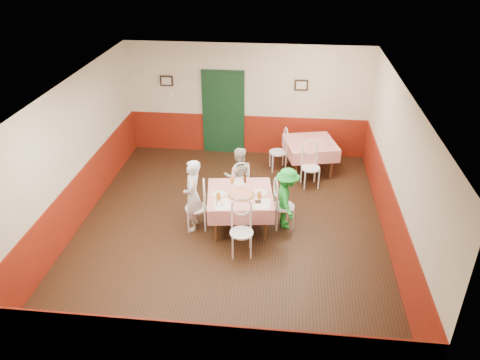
# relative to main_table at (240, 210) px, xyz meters

# --- Properties ---
(floor) EXTENTS (7.00, 7.00, 0.00)m
(floor) POSITION_rel_main_table_xyz_m (-0.18, -0.06, -0.38)
(floor) COLOR black
(floor) RESTS_ON ground
(ceiling) EXTENTS (7.00, 7.00, 0.00)m
(ceiling) POSITION_rel_main_table_xyz_m (-0.18, -0.06, 2.42)
(ceiling) COLOR white
(ceiling) RESTS_ON back_wall
(back_wall) EXTENTS (6.00, 0.10, 2.80)m
(back_wall) POSITION_rel_main_table_xyz_m (-0.18, 3.44, 1.02)
(back_wall) COLOR beige
(back_wall) RESTS_ON ground
(front_wall) EXTENTS (6.00, 0.10, 2.80)m
(front_wall) POSITION_rel_main_table_xyz_m (-0.18, -3.56, 1.02)
(front_wall) COLOR beige
(front_wall) RESTS_ON ground
(left_wall) EXTENTS (0.10, 7.00, 2.80)m
(left_wall) POSITION_rel_main_table_xyz_m (-3.18, -0.06, 1.02)
(left_wall) COLOR beige
(left_wall) RESTS_ON ground
(right_wall) EXTENTS (0.10, 7.00, 2.80)m
(right_wall) POSITION_rel_main_table_xyz_m (2.82, -0.06, 1.02)
(right_wall) COLOR beige
(right_wall) RESTS_ON ground
(wainscot_back) EXTENTS (6.00, 0.03, 1.00)m
(wainscot_back) POSITION_rel_main_table_xyz_m (-0.18, 3.42, 0.12)
(wainscot_back) COLOR maroon
(wainscot_back) RESTS_ON ground
(wainscot_front) EXTENTS (6.00, 0.03, 1.00)m
(wainscot_front) POSITION_rel_main_table_xyz_m (-0.18, -3.55, 0.12)
(wainscot_front) COLOR maroon
(wainscot_front) RESTS_ON ground
(wainscot_left) EXTENTS (0.03, 7.00, 1.00)m
(wainscot_left) POSITION_rel_main_table_xyz_m (-3.17, -0.06, 0.12)
(wainscot_left) COLOR maroon
(wainscot_left) RESTS_ON ground
(wainscot_right) EXTENTS (0.03, 7.00, 1.00)m
(wainscot_right) POSITION_rel_main_table_xyz_m (2.80, -0.06, 0.12)
(wainscot_right) COLOR maroon
(wainscot_right) RESTS_ON ground
(door) EXTENTS (0.96, 0.06, 2.10)m
(door) POSITION_rel_main_table_xyz_m (-0.78, 3.39, 0.68)
(door) COLOR black
(door) RESTS_ON ground
(picture_left) EXTENTS (0.32, 0.03, 0.26)m
(picture_left) POSITION_rel_main_table_xyz_m (-2.18, 3.39, 1.48)
(picture_left) COLOR black
(picture_left) RESTS_ON back_wall
(picture_right) EXTENTS (0.32, 0.03, 0.26)m
(picture_right) POSITION_rel_main_table_xyz_m (1.12, 3.39, 1.48)
(picture_right) COLOR black
(picture_right) RESTS_ON back_wall
(thermostat) EXTENTS (0.10, 0.03, 0.10)m
(thermostat) POSITION_rel_main_table_xyz_m (-2.08, 3.39, 1.12)
(thermostat) COLOR white
(thermostat) RESTS_ON back_wall
(main_table) EXTENTS (1.38, 1.38, 0.77)m
(main_table) POSITION_rel_main_table_xyz_m (0.00, 0.00, 0.00)
(main_table) COLOR red
(main_table) RESTS_ON ground
(second_table) EXTENTS (1.35, 1.35, 0.77)m
(second_table) POSITION_rel_main_table_xyz_m (1.40, 2.54, 0.00)
(second_table) COLOR red
(second_table) RESTS_ON ground
(chair_left) EXTENTS (0.50, 0.50, 0.90)m
(chair_left) POSITION_rel_main_table_xyz_m (-0.84, -0.12, 0.08)
(chair_left) COLOR white
(chair_left) RESTS_ON ground
(chair_right) EXTENTS (0.50, 0.50, 0.90)m
(chair_right) POSITION_rel_main_table_xyz_m (0.84, 0.12, 0.08)
(chair_right) COLOR white
(chair_right) RESTS_ON ground
(chair_far) EXTENTS (0.54, 0.54, 0.90)m
(chair_far) POSITION_rel_main_table_xyz_m (-0.12, 0.84, 0.08)
(chair_far) COLOR white
(chair_far) RESTS_ON ground
(chair_near) EXTENTS (0.47, 0.47, 0.90)m
(chair_near) POSITION_rel_main_table_xyz_m (0.12, -0.84, 0.08)
(chair_near) COLOR white
(chair_near) RESTS_ON ground
(chair_second_a) EXTENTS (0.51, 0.51, 0.90)m
(chair_second_a) POSITION_rel_main_table_xyz_m (0.65, 2.54, 0.08)
(chair_second_a) COLOR white
(chair_second_a) RESTS_ON ground
(chair_second_b) EXTENTS (0.51, 0.51, 0.90)m
(chair_second_b) POSITION_rel_main_table_xyz_m (1.40, 1.79, 0.08)
(chair_second_b) COLOR white
(chair_second_b) RESTS_ON ground
(pizza) EXTENTS (0.53, 0.53, 0.03)m
(pizza) POSITION_rel_main_table_xyz_m (0.03, -0.06, 0.40)
(pizza) COLOR #B74723
(pizza) RESTS_ON main_table
(plate_left) EXTENTS (0.28, 0.28, 0.01)m
(plate_left) POSITION_rel_main_table_xyz_m (-0.40, -0.08, 0.39)
(plate_left) COLOR white
(plate_left) RESTS_ON main_table
(plate_right) EXTENTS (0.28, 0.28, 0.01)m
(plate_right) POSITION_rel_main_table_xyz_m (0.39, 0.07, 0.39)
(plate_right) COLOR white
(plate_right) RESTS_ON main_table
(plate_far) EXTENTS (0.28, 0.28, 0.01)m
(plate_far) POSITION_rel_main_table_xyz_m (-0.07, 0.39, 0.39)
(plate_far) COLOR white
(plate_far) RESTS_ON main_table
(glass_a) EXTENTS (0.09, 0.09, 0.15)m
(glass_a) POSITION_rel_main_table_xyz_m (-0.37, -0.29, 0.46)
(glass_a) COLOR #BF7219
(glass_a) RESTS_ON main_table
(glass_b) EXTENTS (0.09, 0.09, 0.14)m
(glass_b) POSITION_rel_main_table_xyz_m (0.38, -0.15, 0.46)
(glass_b) COLOR #BF7219
(glass_b) RESTS_ON main_table
(glass_c) EXTENTS (0.08, 0.08, 0.13)m
(glass_c) POSITION_rel_main_table_xyz_m (-0.19, 0.36, 0.45)
(glass_c) COLOR #BF7219
(glass_c) RESTS_ON main_table
(beer_bottle) EXTENTS (0.06, 0.06, 0.21)m
(beer_bottle) POSITION_rel_main_table_xyz_m (0.05, 0.43, 0.49)
(beer_bottle) COLOR #381C0A
(beer_bottle) RESTS_ON main_table
(shaker_a) EXTENTS (0.04, 0.04, 0.09)m
(shaker_a) POSITION_rel_main_table_xyz_m (-0.37, -0.50, 0.43)
(shaker_a) COLOR silver
(shaker_a) RESTS_ON main_table
(shaker_b) EXTENTS (0.04, 0.04, 0.09)m
(shaker_b) POSITION_rel_main_table_xyz_m (-0.28, -0.51, 0.43)
(shaker_b) COLOR silver
(shaker_b) RESTS_ON main_table
(shaker_c) EXTENTS (0.04, 0.04, 0.09)m
(shaker_c) POSITION_rel_main_table_xyz_m (-0.38, -0.43, 0.43)
(shaker_c) COLOR #B23319
(shaker_c) RESTS_ON main_table
(menu_left) EXTENTS (0.40, 0.47, 0.00)m
(menu_left) POSITION_rel_main_table_xyz_m (-0.29, -0.43, 0.39)
(menu_left) COLOR white
(menu_left) RESTS_ON main_table
(menu_right) EXTENTS (0.33, 0.42, 0.00)m
(menu_right) POSITION_rel_main_table_xyz_m (0.44, -0.33, 0.39)
(menu_right) COLOR white
(menu_right) RESTS_ON main_table
(wallet) EXTENTS (0.12, 0.10, 0.02)m
(wallet) POSITION_rel_main_table_xyz_m (0.36, -0.28, 0.40)
(wallet) COLOR black
(wallet) RESTS_ON main_table
(diner_left) EXTENTS (0.35, 0.53, 1.46)m
(diner_left) POSITION_rel_main_table_xyz_m (-0.89, -0.12, 0.35)
(diner_left) COLOR gray
(diner_left) RESTS_ON ground
(diner_far) EXTENTS (0.71, 0.60, 1.28)m
(diner_far) POSITION_rel_main_table_xyz_m (-0.12, 0.89, 0.27)
(diner_far) COLOR gray
(diner_far) RESTS_ON ground
(diner_right) EXTENTS (0.61, 0.89, 1.26)m
(diner_right) POSITION_rel_main_table_xyz_m (0.89, 0.12, 0.25)
(diner_right) COLOR gray
(diner_right) RESTS_ON ground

